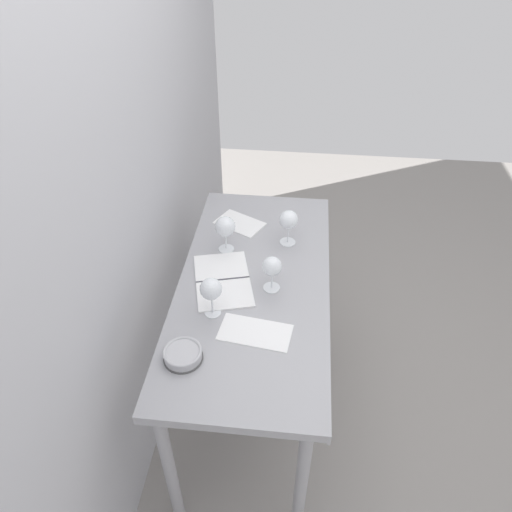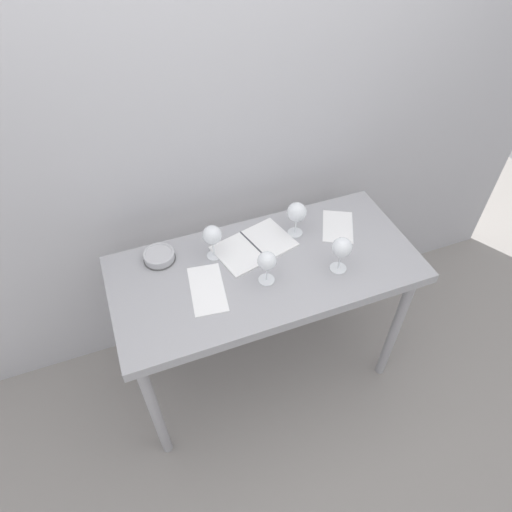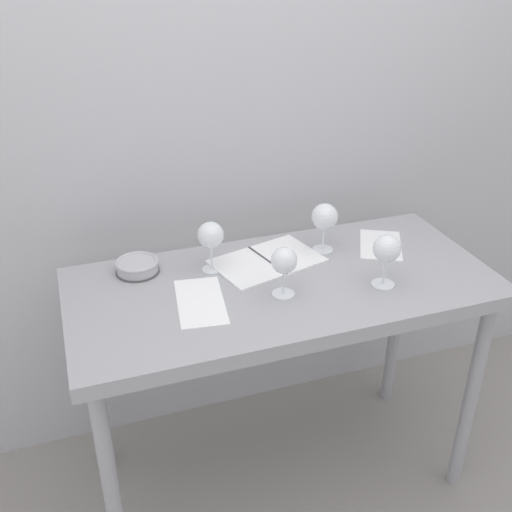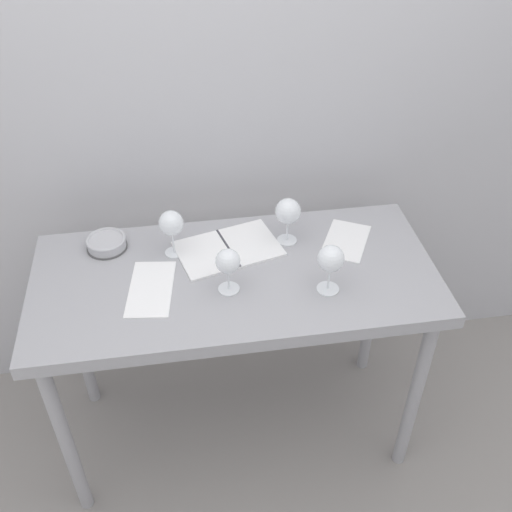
{
  "view_description": "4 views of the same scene",
  "coord_description": "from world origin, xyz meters",
  "px_view_note": "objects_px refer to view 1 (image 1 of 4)",
  "views": [
    {
      "loc": [
        -1.55,
        -0.18,
        2.32
      ],
      "look_at": [
        0.06,
        -0.01,
        1.0
      ],
      "focal_mm": 33.97,
      "sensor_mm": 36.0,
      "label": 1
    },
    {
      "loc": [
        -0.54,
        -1.29,
        2.39
      ],
      "look_at": [
        -0.06,
        -0.03,
        1.01
      ],
      "focal_mm": 31.53,
      "sensor_mm": 36.0,
      "label": 2
    },
    {
      "loc": [
        -0.64,
        -1.58,
        1.92
      ],
      "look_at": [
        -0.07,
        0.05,
        0.98
      ],
      "focal_mm": 42.31,
      "sensor_mm": 36.0,
      "label": 3
    },
    {
      "loc": [
        -0.16,
        -1.55,
        2.23
      ],
      "look_at": [
        0.07,
        -0.02,
        0.98
      ],
      "focal_mm": 41.56,
      "sensor_mm": 36.0,
      "label": 4
    }
  ],
  "objects_px": {
    "wine_glass_far_left": "(211,290)",
    "wine_glass_near_right": "(289,221)",
    "wine_glass_near_center": "(272,267)",
    "tasting_sheet_lower": "(255,332)",
    "wine_glass_far_right": "(225,227)",
    "tasting_sheet_upper": "(240,223)",
    "tasting_bowl": "(183,354)",
    "open_notebook": "(223,280)"
  },
  "relations": [
    {
      "from": "wine_glass_far_left",
      "to": "wine_glass_near_right",
      "type": "relative_size",
      "value": 1.0
    },
    {
      "from": "wine_glass_far_left",
      "to": "wine_glass_near_center",
      "type": "relative_size",
      "value": 1.08
    },
    {
      "from": "wine_glass_near_center",
      "to": "tasting_sheet_lower",
      "type": "xyz_separation_m",
      "value": [
        -0.26,
        0.04,
        -0.11
      ]
    },
    {
      "from": "wine_glass_far_right",
      "to": "tasting_sheet_upper",
      "type": "xyz_separation_m",
      "value": [
        0.22,
        -0.03,
        -0.13
      ]
    },
    {
      "from": "wine_glass_far_left",
      "to": "wine_glass_near_center",
      "type": "distance_m",
      "value": 0.28
    },
    {
      "from": "tasting_bowl",
      "to": "wine_glass_far_right",
      "type": "bearing_deg",
      "value": -5.03
    },
    {
      "from": "tasting_sheet_upper",
      "to": "tasting_sheet_lower",
      "type": "height_order",
      "value": "same"
    },
    {
      "from": "wine_glass_far_right",
      "to": "open_notebook",
      "type": "height_order",
      "value": "wine_glass_far_right"
    },
    {
      "from": "wine_glass_near_center",
      "to": "wine_glass_far_right",
      "type": "xyz_separation_m",
      "value": [
        0.24,
        0.23,
        0.01
      ]
    },
    {
      "from": "wine_glass_far_left",
      "to": "tasting_bowl",
      "type": "xyz_separation_m",
      "value": [
        -0.24,
        0.07,
        -0.1
      ]
    },
    {
      "from": "wine_glass_near_right",
      "to": "wine_glass_far_right",
      "type": "xyz_separation_m",
      "value": [
        -0.08,
        0.28,
        -0.0
      ]
    },
    {
      "from": "wine_glass_far_left",
      "to": "open_notebook",
      "type": "relative_size",
      "value": 0.43
    },
    {
      "from": "wine_glass_near_center",
      "to": "tasting_bowl",
      "type": "bearing_deg",
      "value": 144.71
    },
    {
      "from": "wine_glass_far_right",
      "to": "open_notebook",
      "type": "xyz_separation_m",
      "value": [
        -0.22,
        -0.02,
        -0.12
      ]
    },
    {
      "from": "tasting_sheet_upper",
      "to": "wine_glass_near_center",
      "type": "bearing_deg",
      "value": -129.01
    },
    {
      "from": "wine_glass_far_left",
      "to": "wine_glass_far_right",
      "type": "distance_m",
      "value": 0.42
    },
    {
      "from": "wine_glass_near_right",
      "to": "tasting_bowl",
      "type": "relative_size",
      "value": 1.21
    },
    {
      "from": "wine_glass_far_right",
      "to": "open_notebook",
      "type": "distance_m",
      "value": 0.25
    },
    {
      "from": "wine_glass_far_left",
      "to": "wine_glass_near_right",
      "type": "height_order",
      "value": "same"
    },
    {
      "from": "wine_glass_far_left",
      "to": "tasting_sheet_lower",
      "type": "height_order",
      "value": "wine_glass_far_left"
    },
    {
      "from": "open_notebook",
      "to": "tasting_sheet_upper",
      "type": "distance_m",
      "value": 0.44
    },
    {
      "from": "wine_glass_far_right",
      "to": "tasting_sheet_upper",
      "type": "relative_size",
      "value": 0.77
    },
    {
      "from": "wine_glass_near_right",
      "to": "tasting_sheet_upper",
      "type": "height_order",
      "value": "wine_glass_near_right"
    },
    {
      "from": "wine_glass_near_center",
      "to": "tasting_bowl",
      "type": "relative_size",
      "value": 1.11
    },
    {
      "from": "wine_glass_far_left",
      "to": "open_notebook",
      "type": "distance_m",
      "value": 0.23
    },
    {
      "from": "wine_glass_far_left",
      "to": "wine_glass_near_center",
      "type": "xyz_separation_m",
      "value": [
        0.17,
        -0.22,
        -0.01
      ]
    },
    {
      "from": "wine_glass_far_left",
      "to": "tasting_sheet_upper",
      "type": "relative_size",
      "value": 0.76
    },
    {
      "from": "wine_glass_near_center",
      "to": "wine_glass_near_right",
      "type": "bearing_deg",
      "value": -8.74
    },
    {
      "from": "wine_glass_near_right",
      "to": "open_notebook",
      "type": "xyz_separation_m",
      "value": [
        -0.3,
        0.26,
        -0.12
      ]
    },
    {
      "from": "tasting_sheet_upper",
      "to": "tasting_sheet_lower",
      "type": "distance_m",
      "value": 0.73
    },
    {
      "from": "tasting_sheet_lower",
      "to": "open_notebook",
      "type": "bearing_deg",
      "value": 39.26
    },
    {
      "from": "wine_glass_far_right",
      "to": "wine_glass_near_center",
      "type": "bearing_deg",
      "value": -136.17
    },
    {
      "from": "open_notebook",
      "to": "tasting_bowl",
      "type": "bearing_deg",
      "value": 155.21
    },
    {
      "from": "wine_glass_near_right",
      "to": "open_notebook",
      "type": "height_order",
      "value": "wine_glass_near_right"
    },
    {
      "from": "wine_glass_far_right",
      "to": "open_notebook",
      "type": "relative_size",
      "value": 0.44
    },
    {
      "from": "wine_glass_near_right",
      "to": "tasting_sheet_lower",
      "type": "bearing_deg",
      "value": 170.99
    },
    {
      "from": "wine_glass_near_right",
      "to": "tasting_sheet_upper",
      "type": "bearing_deg",
      "value": 62.12
    },
    {
      "from": "tasting_sheet_upper",
      "to": "tasting_bowl",
      "type": "bearing_deg",
      "value": -158.5
    },
    {
      "from": "wine_glass_near_right",
      "to": "wine_glass_far_right",
      "type": "relative_size",
      "value": 0.99
    },
    {
      "from": "wine_glass_far_left",
      "to": "tasting_sheet_upper",
      "type": "bearing_deg",
      "value": -2.27
    },
    {
      "from": "wine_glass_near_center",
      "to": "wine_glass_far_right",
      "type": "distance_m",
      "value": 0.34
    },
    {
      "from": "wine_glass_near_center",
      "to": "tasting_sheet_upper",
      "type": "xyz_separation_m",
      "value": [
        0.46,
        0.2,
        -0.11
      ]
    }
  ]
}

